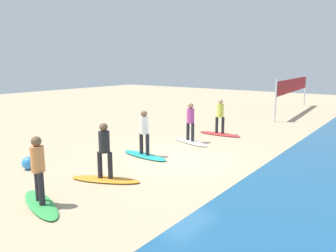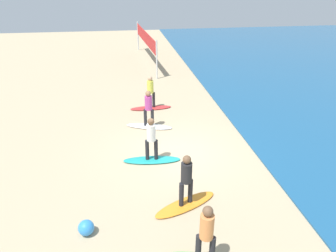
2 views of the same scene
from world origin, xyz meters
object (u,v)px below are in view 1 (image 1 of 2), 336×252
object	(u,v)px
surfboard_white	(190,142)
volleyball_net	(293,87)
surfboard_orange	(106,179)
surfer_green	(38,165)
surfer_teal	(144,129)
surfboard_green	(41,204)
surfboard_red	(220,134)
surfer_white	(190,119)
surfer_orange	(104,147)
surfer_red	(220,114)
surfboard_teal	(145,155)
beach_ball	(29,163)

from	to	relation	value
surfboard_white	volleyball_net	world-z (taller)	volleyball_net
surfboard_orange	surfer_green	distance (m)	2.35
surfboard_white	surfer_teal	distance (m)	3.03
surfboard_orange	surfboard_green	world-z (taller)	same
surfboard_red	surfboard_green	world-z (taller)	same
surfboard_red	surfer_teal	xyz separation A→B (m)	(5.03, -0.45, 0.99)
surfer_white	surfer_orange	size ratio (longest dim) A/B	1.00
surfer_red	volleyball_net	distance (m)	9.63
surfboard_white	volleyball_net	distance (m)	11.90
surfboard_white	surfer_white	bearing A→B (deg)	0.00
surfboard_teal	surfboard_white	bearing A→B (deg)	91.53
surfboard_white	surfboard_green	size ratio (longest dim) A/B	1.00
surfer_orange	surfer_green	world-z (taller)	same
surfboard_teal	beach_ball	distance (m)	3.96
surfer_white	surfer_teal	bearing A→B (deg)	-3.29
surfer_red	surfer_green	size ratio (longest dim) A/B	1.00
surfboard_orange	surfboard_green	size ratio (longest dim) A/B	1.00
surfboard_teal	beach_ball	world-z (taller)	beach_ball
surfer_red	surfboard_white	size ratio (longest dim) A/B	0.78
surfboard_red	surfboard_green	distance (m)	9.80
beach_ball	surfboard_teal	bearing A→B (deg)	148.31
surfer_orange	surfer_white	bearing A→B (deg)	-174.00
surfer_teal	volleyball_net	distance (m)	14.66
surfer_orange	surfboard_teal	bearing A→B (deg)	-164.26
surfer_red	surfer_teal	distance (m)	5.05
surfer_orange	surfer_green	size ratio (longest dim) A/B	1.00
beach_ball	volleyball_net	bearing A→B (deg)	170.18
surfer_white	surfer_teal	xyz separation A→B (m)	(2.86, -0.16, 0.00)
volleyball_net	beach_ball	distance (m)	18.31
surfboard_orange	volleyball_net	bearing A→B (deg)	64.61
surfer_white	surfboard_orange	distance (m)	5.61
surfer_green	surfer_white	bearing A→B (deg)	-175.47
surfboard_white	surfer_green	size ratio (longest dim) A/B	1.28
beach_ball	surfer_teal	bearing A→B (deg)	148.31
surfboard_white	surfer_white	xyz separation A→B (m)	(0.00, 0.00, 0.99)
surfboard_teal	surfboard_green	xyz separation A→B (m)	(4.77, 0.77, 0.00)
surfer_red	surfer_white	distance (m)	2.18
surfboard_orange	volleyball_net	size ratio (longest dim) A/B	0.23
surfboard_white	beach_ball	xyz separation A→B (m)	(6.23, -2.24, 0.17)
surfboard_white	surfboard_teal	world-z (taller)	same
surfer_red	surfer_white	bearing A→B (deg)	-7.60
surfer_white	surfboard_green	size ratio (longest dim) A/B	0.78
surfboard_green	volleyball_net	world-z (taller)	volleyball_net
surfboard_red	surfer_orange	bearing A→B (deg)	-89.67
surfboard_red	surfer_red	bearing A→B (deg)	-0.00
surfer_red	surfer_orange	bearing A→B (deg)	2.16
surfer_teal	surfer_orange	xyz separation A→B (m)	(2.63, 0.74, 0.00)
surfer_teal	surfer_orange	distance (m)	2.74
surfer_green	volleyball_net	world-z (taller)	volleyball_net
surfer_teal	volleyball_net	world-z (taller)	volleyball_net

